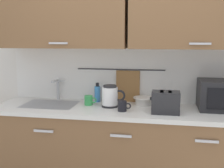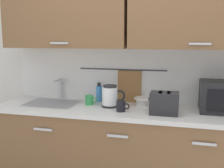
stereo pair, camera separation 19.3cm
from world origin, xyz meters
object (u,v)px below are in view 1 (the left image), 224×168
object	(u,v)px
dish_soap_bottle	(97,93)
toaster	(166,102)
electric_kettle	(110,96)
mixing_bowl	(144,100)
mug_near_sink	(89,100)
mug_by_kettle	(123,106)

from	to	relation	value
dish_soap_bottle	toaster	xyz separation A→B (m)	(0.68, -0.32, 0.01)
electric_kettle	dish_soap_bottle	bearing A→B (deg)	132.51
mixing_bowl	toaster	bearing A→B (deg)	-53.35
mixing_bowl	toaster	world-z (taller)	toaster
mug_near_sink	mixing_bowl	world-z (taller)	mug_near_sink
mug_by_kettle	electric_kettle	bearing A→B (deg)	133.64
electric_kettle	toaster	xyz separation A→B (m)	(0.51, -0.14, -0.01)
mug_by_kettle	mixing_bowl	bearing A→B (deg)	58.63
electric_kettle	mixing_bowl	size ratio (longest dim) A/B	1.06
toaster	electric_kettle	bearing A→B (deg)	165.17
mug_near_sink	toaster	world-z (taller)	toaster
mug_near_sink	mixing_bowl	bearing A→B (deg)	12.17
mixing_bowl	mug_by_kettle	xyz separation A→B (m)	(-0.17, -0.28, 0.00)
mixing_bowl	electric_kettle	bearing A→B (deg)	-155.90
mug_near_sink	mug_by_kettle	distance (m)	0.39
electric_kettle	mug_by_kettle	distance (m)	0.21
mug_near_sink	mixing_bowl	size ratio (longest dim) A/B	0.56
dish_soap_bottle	mug_by_kettle	bearing A→B (deg)	-46.99
electric_kettle	toaster	bearing A→B (deg)	-14.83
electric_kettle	toaster	distance (m)	0.53
electric_kettle	mug_by_kettle	size ratio (longest dim) A/B	1.89
toaster	mug_by_kettle	world-z (taller)	toaster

